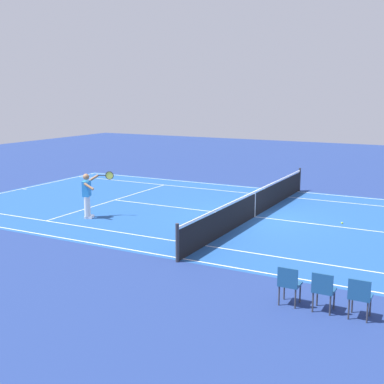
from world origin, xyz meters
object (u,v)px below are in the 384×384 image
Objects in this scene: tennis_net at (255,204)px; spectator_chair_1 at (323,289)px; tennis_player_near at (88,193)px; spectator_chair_0 at (360,295)px; spectator_chair_2 at (289,283)px; tennis_ball at (342,223)px.

tennis_net is 8.34m from spectator_chair_1.
tennis_player_near is 1.93× the size of spectator_chair_1.
spectator_chair_0 is (-5.01, 7.16, 0.03)m from tennis_net.
tennis_net is at bearing -63.71° from spectator_chair_2.
tennis_player_near is at bearing -24.99° from spectator_chair_2.
tennis_player_near is at bearing 29.53° from tennis_net.
tennis_net reaches higher than spectator_chair_2.
spectator_chair_0 is at bearing 124.97° from tennis_net.
spectator_chair_1 is at bearing 156.71° from tennis_player_near.
tennis_ball is 7.67m from spectator_chair_2.
spectator_chair_0 is at bearing 180.00° from spectator_chair_2.
spectator_chair_1 and spectator_chair_2 have the same top height.
spectator_chair_1 is (0.74, 0.00, 0.00)m from spectator_chair_0.
tennis_player_near reaches higher than spectator_chair_2.
tennis_player_near is 1.93× the size of spectator_chair_0.
tennis_net is 6.89× the size of tennis_player_near.
spectator_chair_2 is at bearing 116.29° from tennis_net.
spectator_chair_2 is at bearing 93.31° from tennis_ball.
spectator_chair_1 reaches higher than tennis_ball.
tennis_player_near is 1.93× the size of spectator_chair_2.
tennis_net is 13.30× the size of spectator_chair_2.
tennis_player_near is 10.48m from spectator_chair_1.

